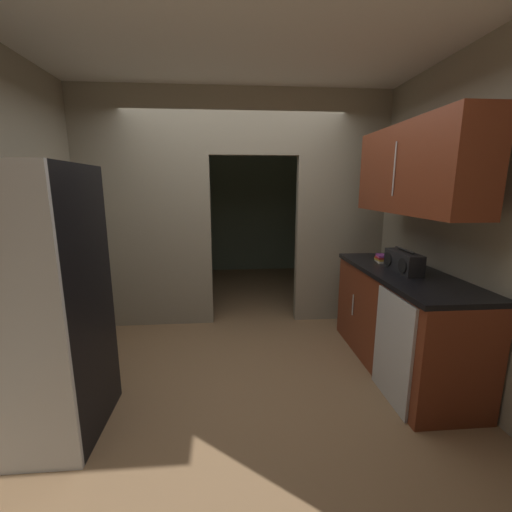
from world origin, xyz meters
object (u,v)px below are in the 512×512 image
book_stack (382,259)px  paint_can (67,440)px  dishwasher (392,349)px  refrigerator (30,307)px  boombox (403,262)px

book_stack → paint_can: size_ratio=0.93×
dishwasher → paint_can: size_ratio=4.73×
refrigerator → boombox: 2.89m
refrigerator → paint_can: bearing=-43.7°
refrigerator → paint_can: (0.24, -0.23, -0.81)m
boombox → book_stack: size_ratio=2.56×
paint_can → book_stack: bearing=25.2°
refrigerator → book_stack: size_ratio=10.59×
refrigerator → dishwasher: refrigerator is taller
dishwasher → paint_can: (-2.30, -0.36, -0.34)m
dishwasher → boombox: bearing=58.9°
dishwasher → paint_can: bearing=-171.0°
boombox → paint_can: size_ratio=2.39×
boombox → dishwasher: bearing=-121.1°
dishwasher → paint_can: dishwasher is taller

